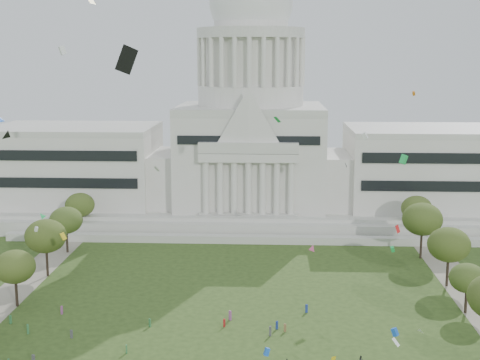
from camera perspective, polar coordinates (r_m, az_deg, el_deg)
capitol at (r=205.84m, az=0.91°, el=3.03°), size 160.00×64.50×91.30m
row_tree_l_3 at (r=140.30m, az=-18.66°, el=-7.03°), size 8.12×8.12×11.55m
row_tree_r_3 at (r=137.16m, az=18.83°, el=-7.94°), size 7.01×7.01×9.98m
row_tree_l_4 at (r=156.62m, az=-16.25°, el=-4.62°), size 9.29×9.29×13.21m
row_tree_r_4 at (r=150.94m, az=17.40°, el=-5.29°), size 9.19×9.19×13.06m
row_tree_l_5 at (r=174.30m, az=-14.62°, el=-3.34°), size 8.33×8.33×11.85m
row_tree_r_5 at (r=169.42m, az=15.30°, el=-3.25°), size 9.82×9.82×13.96m
row_tree_l_6 at (r=191.69m, az=-13.50°, el=-2.08°), size 8.19×8.19×11.64m
row_tree_r_6 at (r=187.32m, az=14.85°, el=-2.36°), size 8.42×8.42×11.97m
person_2 at (r=113.61m, az=10.28°, el=-14.89°), size 0.88×0.81×1.54m
distant_crowd at (r=117.14m, az=-8.20°, el=-13.98°), size 55.98×38.81×1.85m
kite_swarm at (r=98.57m, az=-0.72°, el=-0.55°), size 83.94×97.55×61.60m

